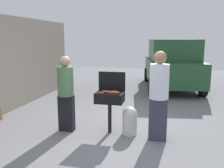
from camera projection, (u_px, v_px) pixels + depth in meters
ground_plane at (112, 133)px, 5.40m from camera, size 24.00×24.00×0.00m
house_wall_side at (4, 64)px, 6.80m from camera, size 0.24×8.00×2.69m
bbq_grill at (110, 99)px, 5.30m from camera, size 0.60×0.44×0.91m
grill_lid_open at (112, 81)px, 5.45m from camera, size 0.60×0.05×0.42m
hot_dog_0 at (116, 92)px, 5.25m from camera, size 0.13×0.04×0.03m
hot_dog_1 at (114, 91)px, 5.34m from camera, size 0.13×0.03×0.03m
hot_dog_2 at (100, 93)px, 5.17m from camera, size 0.13×0.03×0.03m
hot_dog_3 at (113, 91)px, 5.31m from camera, size 0.13×0.03×0.03m
hot_dog_4 at (111, 92)px, 5.21m from camera, size 0.13×0.04×0.03m
hot_dog_5 at (101, 92)px, 5.22m from camera, size 0.13×0.04×0.03m
hot_dog_6 at (117, 93)px, 5.16m from camera, size 0.13×0.04×0.03m
hot_dog_7 at (106, 92)px, 5.29m from camera, size 0.13×0.04×0.03m
hot_dog_8 at (106, 91)px, 5.35m from camera, size 0.13×0.03×0.03m
propane_tank at (130, 120)px, 5.28m from camera, size 0.32×0.32×0.62m
person_left at (66, 91)px, 5.40m from camera, size 0.35×0.35×1.68m
person_right at (159, 93)px, 4.87m from camera, size 0.38×0.38×1.82m
parked_minivan at (172, 64)px, 10.15m from camera, size 2.50×4.61×2.02m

